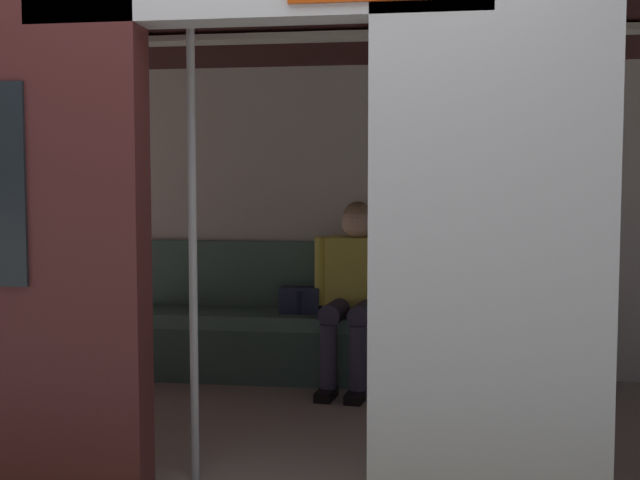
% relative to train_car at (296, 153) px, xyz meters
% --- Properties ---
extents(train_car, '(6.40, 2.66, 2.19)m').
position_rel_train_car_xyz_m(train_car, '(0.00, 0.00, 0.00)').
color(train_car, silver).
rests_on(train_car, ground_plane).
extents(bench_seat, '(2.80, 0.44, 0.44)m').
position_rel_train_car_xyz_m(bench_seat, '(-0.05, -1.00, -1.10)').
color(bench_seat, '#4C7566').
rests_on(bench_seat, ground_plane).
extents(person_seated, '(0.55, 0.71, 1.17)m').
position_rel_train_car_xyz_m(person_seated, '(-0.21, -0.95, -0.78)').
color(person_seated, '#D8CC4C').
rests_on(person_seated, ground_plane).
extents(handbag, '(0.26, 0.15, 0.17)m').
position_rel_train_car_xyz_m(handbag, '(0.15, -1.05, -0.91)').
color(handbag, '#262D4C').
rests_on(handbag, bench_seat).
extents(book, '(0.25, 0.27, 0.03)m').
position_rel_train_car_xyz_m(book, '(-0.55, -1.09, -0.98)').
color(book, '#26598C').
rests_on(book, bench_seat).
extents(grab_pole_door, '(0.04, 0.04, 2.05)m').
position_rel_train_car_xyz_m(grab_pole_door, '(0.32, 0.74, -0.42)').
color(grab_pole_door, silver).
rests_on(grab_pole_door, ground_plane).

